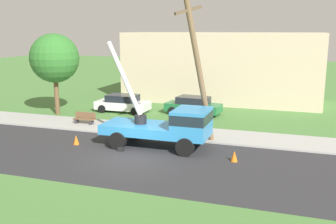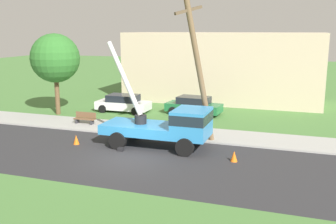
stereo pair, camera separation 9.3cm
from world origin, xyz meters
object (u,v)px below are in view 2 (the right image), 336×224
at_px(parked_sedan_green, 194,105).
at_px(traffic_cone_ahead, 234,156).
at_px(parked_sedan_white, 123,103).
at_px(traffic_cone_behind, 76,140).
at_px(roadside_tree_near, 55,58).
at_px(park_bench, 85,118).
at_px(leaning_utility_pole, 199,68).
at_px(utility_truck, 170,124).

bearing_deg(parked_sedan_green, traffic_cone_ahead, -64.56).
xyz_separation_m(parked_sedan_white, parked_sedan_green, (5.76, 0.95, 0.00)).
bearing_deg(parked_sedan_green, traffic_cone_behind, -112.80).
bearing_deg(roadside_tree_near, traffic_cone_behind, -49.28).
relative_size(parked_sedan_white, roadside_tree_near, 0.69).
height_order(traffic_cone_ahead, park_bench, park_bench).
distance_m(leaning_utility_pole, parked_sedan_white, 11.45).
bearing_deg(park_bench, traffic_cone_ahead, -21.58).
distance_m(utility_truck, parked_sedan_green, 9.38).
distance_m(leaning_utility_pole, roadside_tree_near, 13.48).
bearing_deg(parked_sedan_white, park_bench, -97.03).
bearing_deg(parked_sedan_green, leaning_utility_pole, -73.28).
relative_size(utility_truck, parked_sedan_white, 1.53).
bearing_deg(utility_truck, roadside_tree_near, 153.18).
height_order(traffic_cone_ahead, roadside_tree_near, roadside_tree_near).
bearing_deg(parked_sedan_green, park_bench, -136.81).
bearing_deg(utility_truck, traffic_cone_behind, -168.39).
distance_m(utility_truck, traffic_cone_ahead, 4.24).
xyz_separation_m(utility_truck, traffic_cone_ahead, (3.90, -1.20, -1.13)).
bearing_deg(parked_sedan_white, traffic_cone_behind, -81.67).
relative_size(parked_sedan_white, parked_sedan_green, 0.97).
distance_m(traffic_cone_ahead, traffic_cone_behind, 9.37).
bearing_deg(parked_sedan_white, leaning_utility_pole, -40.82).
relative_size(parked_sedan_white, park_bench, 2.76).
distance_m(traffic_cone_behind, roadside_tree_near, 10.00).
bearing_deg(traffic_cone_behind, leaning_utility_pole, 19.52).
bearing_deg(parked_sedan_white, parked_sedan_green, 9.40).
height_order(parked_sedan_white, roadside_tree_near, roadside_tree_near).
xyz_separation_m(utility_truck, parked_sedan_green, (-1.09, 9.29, -0.70)).
xyz_separation_m(parked_sedan_green, roadside_tree_near, (-10.30, -3.53, 3.75)).
bearing_deg(parked_sedan_green, utility_truck, -83.31).
height_order(traffic_cone_behind, roadside_tree_near, roadside_tree_near).
distance_m(parked_sedan_white, roadside_tree_near, 6.43).
height_order(leaning_utility_pole, traffic_cone_behind, leaning_utility_pole).
relative_size(parked_sedan_green, roadside_tree_near, 0.71).
xyz_separation_m(utility_truck, park_bench, (-7.47, 3.30, -0.95)).
relative_size(utility_truck, traffic_cone_behind, 12.09).
distance_m(traffic_cone_behind, parked_sedan_white, 9.57).
bearing_deg(traffic_cone_behind, roadside_tree_near, 130.72).
xyz_separation_m(traffic_cone_ahead, parked_sedan_white, (-10.76, 9.54, 0.43)).
bearing_deg(utility_truck, parked_sedan_green, 96.69).
height_order(utility_truck, leaning_utility_pole, leaning_utility_pole).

